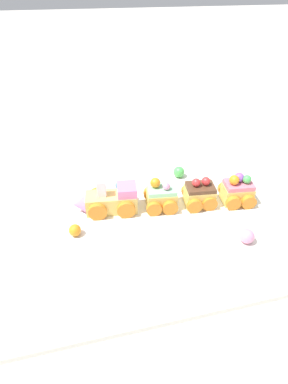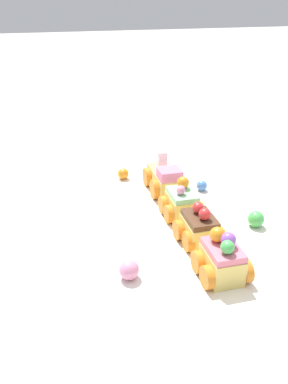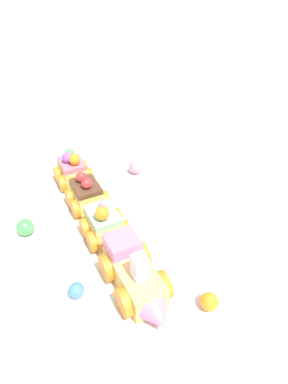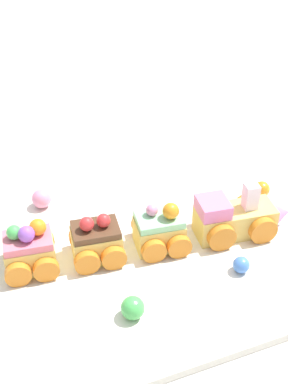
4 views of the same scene
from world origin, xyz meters
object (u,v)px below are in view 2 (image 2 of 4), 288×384
Objects in this scene: cake_train_locomotive at (163,178)px; gumball_orange at (123,174)px; gumball_green at (256,219)px; gumball_blue at (202,186)px; gumball_pink at (129,270)px; cake_car_chocolate at (199,229)px; cake_car_strawberry at (222,260)px; cake_car_mint at (181,203)px.

cake_train_locomotive is 5.80× the size of gumball_orange.
gumball_green is (-0.19, -0.09, -0.01)m from cake_train_locomotive.
gumball_blue is 0.16m from gumball_green.
gumball_pink is (-0.24, 0.16, -0.01)m from cake_train_locomotive.
gumball_orange is 0.84× the size of gumball_pink.
cake_car_chocolate is at bearing -179.97° from cake_train_locomotive.
cake_car_chocolate is 0.09m from cake_car_strawberry.
cake_car_mint is 1.00× the size of cake_car_strawberry.
gumball_pink is at bearing 163.24° from gumball_orange.
gumball_pink is (-0.04, 0.13, -0.01)m from cake_car_chocolate.
cake_car_strawberry is 0.36m from gumball_orange.
gumball_pink and gumball_green have the same top height.
gumball_orange is at bearing 14.83° from cake_car_chocolate.
cake_train_locomotive is 0.29m from cake_car_strawberry.
cake_train_locomotive reaches higher than gumball_green.
cake_train_locomotive reaches higher than gumball_orange.
gumball_green is at bearing -172.76° from gumball_blue.
gumball_pink is (-0.32, 0.10, 0.00)m from gumball_orange.
cake_car_mint is (-0.11, 0.01, 0.00)m from cake_train_locomotive.
cake_car_chocolate is (-0.20, 0.02, -0.00)m from cake_train_locomotive.
gumball_orange is at bearing 46.47° from cake_train_locomotive.
gumball_green reaches higher than gumball_blue.
gumball_pink is at bearing 139.41° from cake_car_mint.
cake_car_chocolate reaches higher than gumball_pink.
gumball_orange is (0.08, 0.06, -0.01)m from cake_train_locomotive.
gumball_orange is at bearing 21.55° from cake_car_mint.
cake_car_chocolate is 0.19m from gumball_blue.
cake_car_chocolate reaches higher than gumball_blue.
cake_car_mint is 2.60× the size of gumball_pink.
cake_train_locomotive is 6.46× the size of gumball_blue.
cake_car_mint is 0.09m from cake_car_chocolate.
cake_car_strawberry is at bearing 156.78° from gumball_blue.
cake_car_strawberry is (-0.17, 0.02, 0.00)m from cake_car_mint.
gumball_orange is 0.31m from gumball_green.
cake_car_mint is 0.19m from gumball_orange.
gumball_pink is (-0.13, 0.14, -0.01)m from cake_car_mint.
gumball_orange is at bearing 49.89° from gumball_blue.
cake_train_locomotive is 1.87× the size of cake_car_strawberry.
gumball_blue is (-0.11, -0.13, -0.00)m from gumball_orange.
cake_car_strawberry reaches higher than gumball_pink.
cake_train_locomotive is 1.87× the size of cake_car_chocolate.
cake_train_locomotive is 0.21m from gumball_green.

